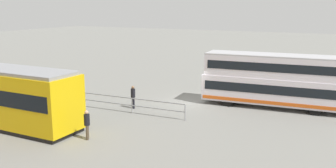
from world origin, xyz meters
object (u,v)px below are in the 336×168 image
Objects in this scene: info_sign at (70,83)px; pedestrian_crossing at (87,123)px; double_decker_bus at (275,80)px; pedestrian_near_railing at (133,95)px.

pedestrian_crossing is at bearing 138.28° from info_sign.
info_sign reaches higher than pedestrian_crossing.
double_decker_bus is 6.31× the size of pedestrian_crossing.
double_decker_bus reaches higher than pedestrian_near_railing.
pedestrian_near_railing is 6.65m from pedestrian_crossing.
pedestrian_crossing is (7.71, 11.51, -1.02)m from double_decker_bus.
info_sign is (5.58, -4.98, 0.76)m from pedestrian_crossing.
pedestrian_crossing is (-1.19, 6.54, 0.01)m from pedestrian_near_railing.
pedestrian_crossing is 7.52m from info_sign.
double_decker_bus is 14.81m from info_sign.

